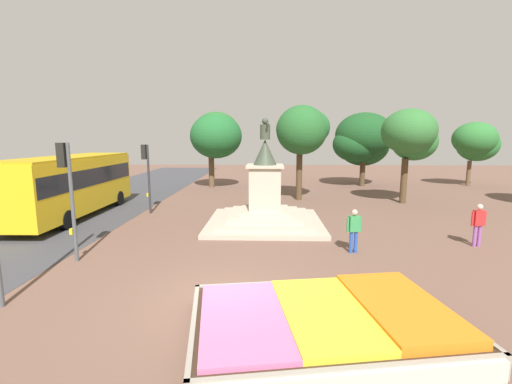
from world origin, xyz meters
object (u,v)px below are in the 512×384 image
(statue_monument, at_px, (265,205))
(pedestrian_with_handbag, at_px, (478,222))
(flower_planter, at_px, (328,323))
(traffic_light_mid_block, at_px, (67,181))
(pedestrian_near_planter, at_px, (354,228))
(city_bus, at_px, (71,182))
(traffic_light_far_corner, at_px, (146,167))

(statue_monument, distance_m, pedestrian_with_handbag, 8.86)
(statue_monument, relative_size, pedestrian_with_handbag, 3.26)
(flower_planter, relative_size, statue_monument, 1.10)
(flower_planter, xyz_separation_m, statue_monument, (-1.39, 9.55, 0.67))
(flower_planter, height_order, traffic_light_mid_block, traffic_light_mid_block)
(pedestrian_near_planter, bearing_deg, statue_monument, 128.40)
(city_bus, relative_size, pedestrian_with_handbag, 5.73)
(traffic_light_mid_block, relative_size, city_bus, 0.42)
(traffic_light_mid_block, xyz_separation_m, city_bus, (-3.79, 6.67, -0.89))
(flower_planter, relative_size, pedestrian_near_planter, 3.71)
(city_bus, bearing_deg, pedestrian_near_planter, -22.07)
(flower_planter, xyz_separation_m, traffic_light_mid_block, (-7.89, 4.25, 2.46))
(traffic_light_mid_block, xyz_separation_m, pedestrian_near_planter, (9.77, 1.18, -1.82))
(traffic_light_far_corner, xyz_separation_m, city_bus, (-3.75, -0.91, -0.77))
(traffic_light_mid_block, bearing_deg, pedestrian_near_planter, 6.87)
(statue_monument, xyz_separation_m, pedestrian_near_planter, (3.27, -4.13, -0.03))
(city_bus, relative_size, pedestrian_near_planter, 5.94)
(flower_planter, distance_m, traffic_light_mid_block, 9.29)
(flower_planter, xyz_separation_m, pedestrian_with_handbag, (6.86, 6.33, 0.68))
(flower_planter, bearing_deg, pedestrian_with_handbag, 42.71)
(pedestrian_with_handbag, distance_m, pedestrian_near_planter, 5.06)
(city_bus, xyz_separation_m, pedestrian_near_planter, (13.56, -5.50, -0.93))
(pedestrian_near_planter, bearing_deg, flower_planter, -109.09)
(pedestrian_with_handbag, xyz_separation_m, pedestrian_near_planter, (-4.98, -0.90, -0.04))
(pedestrian_near_planter, bearing_deg, traffic_light_far_corner, 146.82)
(traffic_light_far_corner, distance_m, pedestrian_with_handbag, 15.86)
(statue_monument, relative_size, pedestrian_near_planter, 3.38)
(traffic_light_mid_block, relative_size, pedestrian_with_handbag, 2.39)
(pedestrian_with_handbag, bearing_deg, statue_monument, 158.64)
(traffic_light_far_corner, distance_m, pedestrian_near_planter, 11.84)
(pedestrian_near_planter, bearing_deg, city_bus, 157.93)
(city_bus, distance_m, pedestrian_near_planter, 14.66)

